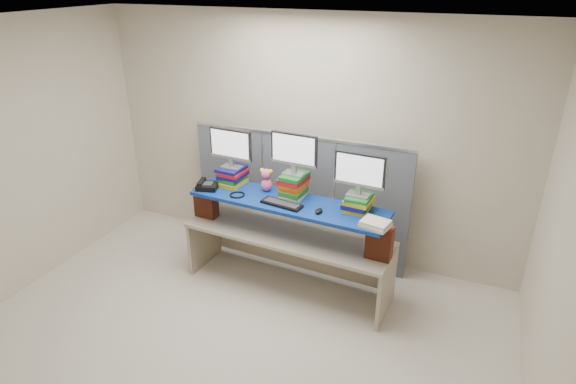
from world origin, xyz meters
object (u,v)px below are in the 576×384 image
at_px(desk, 288,244).
at_px(monitor_left, 231,146).
at_px(keyboard, 282,204).
at_px(desk_phone, 207,186).
at_px(blue_board, 288,203).
at_px(monitor_right, 360,172).
at_px(monitor_center, 294,151).

height_order(desk, monitor_left, monitor_left).
distance_m(keyboard, desk_phone, 0.90).
bearing_deg(monitor_left, desk_phone, -129.45).
height_order(monitor_left, desk_phone, monitor_left).
distance_m(blue_board, keyboard, 0.11).
bearing_deg(desk, monitor_right, 9.70).
bearing_deg(monitor_right, desk_phone, -172.10).
relative_size(blue_board, keyboard, 4.65).
height_order(desk, monitor_center, monitor_center).
distance_m(desk, monitor_center, 1.01).
relative_size(monitor_left, monitor_right, 1.00).
relative_size(blue_board, monitor_center, 4.18).
height_order(desk, blue_board, blue_board).
xyz_separation_m(monitor_left, keyboard, (0.70, -0.27, -0.42)).
bearing_deg(blue_board, keyboard, -97.81).
bearing_deg(desk, blue_board, -176.92).
bearing_deg(monitor_center, desk, -94.07).
bearing_deg(blue_board, desk, 3.08).
bearing_deg(keyboard, monitor_left, 167.50).
relative_size(blue_board, desk_phone, 7.89).
distance_m(blue_board, monitor_center, 0.53).
height_order(blue_board, desk_phone, desk_phone).
xyz_separation_m(monitor_center, desk_phone, (-0.93, -0.17, -0.46)).
distance_m(monitor_left, keyboard, 0.86).
xyz_separation_m(monitor_left, monitor_center, (0.74, -0.04, 0.06)).
xyz_separation_m(desk, blue_board, (-0.00, 0.00, 0.49)).
relative_size(monitor_left, desk_phone, 1.89).
distance_m(monitor_center, monitor_right, 0.69).
bearing_deg(monitor_center, keyboard, -95.87).
bearing_deg(desk_phone, desk, -11.71).
distance_m(desk, keyboard, 0.53).
bearing_deg(monitor_right, blue_board, -170.30).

